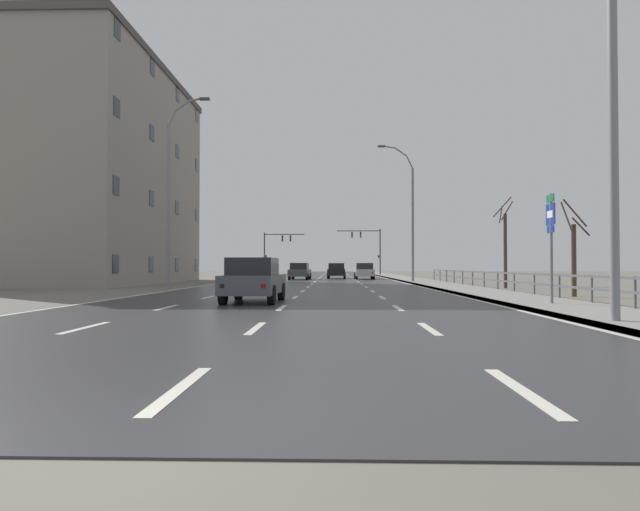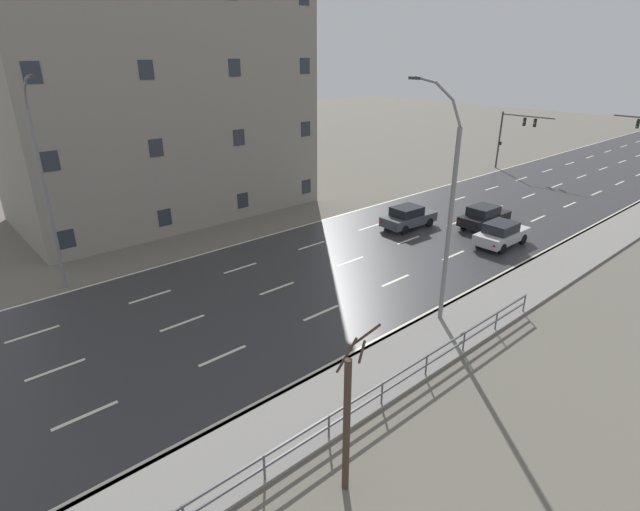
{
  "view_description": "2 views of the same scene",
  "coord_description": "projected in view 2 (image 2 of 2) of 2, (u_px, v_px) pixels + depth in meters",
  "views": [
    {
      "loc": [
        1.6,
        -3.57,
        1.28
      ],
      "look_at": [
        -0.25,
        65.23,
        2.62
      ],
      "focal_mm": 30.47,
      "sensor_mm": 36.0,
      "label": 1
    },
    {
      "loc": [
        18.91,
        20.69,
        11.54
      ],
      "look_at": [
        0.0,
        37.41,
        1.06
      ],
      "focal_mm": 27.69,
      "sensor_mm": 36.0,
      "label": 2
    }
  ],
  "objects": [
    {
      "name": "car_far_left",
      "position": [
        408.0,
        217.0,
        34.54
      ],
      "size": [
        2.01,
        4.19,
        1.57
      ],
      "rotation": [
        0.0,
        0.0,
        -0.05
      ],
      "color": "#474C51",
      "rests_on": "ground"
    },
    {
      "name": "street_lamp_midground",
      "position": [
        447.0,
        212.0,
        21.07
      ],
      "size": [
        2.77,
        0.24,
        10.61
      ],
      "color": "slate",
      "rests_on": "ground"
    },
    {
      "name": "car_near_right",
      "position": [
        484.0,
        216.0,
        34.65
      ],
      "size": [
        1.9,
        4.13,
        1.57
      ],
      "rotation": [
        0.0,
        0.0,
        -0.02
      ],
      "color": "black",
      "rests_on": "ground"
    },
    {
      "name": "street_lamp_left_bank",
      "position": [
        46.0,
        191.0,
        24.0
      ],
      "size": [
        2.37,
        0.24,
        10.67
      ],
      "color": "slate",
      "rests_on": "ground"
    },
    {
      "name": "road_asphalt_strip",
      "position": [
        520.0,
        199.0,
        41.56
      ],
      "size": [
        14.0,
        120.0,
        0.03
      ],
      "color": "#303033",
      "rests_on": "ground"
    },
    {
      "name": "traffic_signal_left",
      "position": [
        513.0,
        131.0,
        50.36
      ],
      "size": [
        5.52,
        0.36,
        5.82
      ],
      "color": "#38383A",
      "rests_on": "ground"
    },
    {
      "name": "sidewalk_right",
      "position": [
        630.0,
        223.0,
        35.71
      ],
      "size": [
        3.0,
        120.0,
        0.12
      ],
      "color": "gray",
      "rests_on": "ground"
    },
    {
      "name": "brick_building",
      "position": [
        158.0,
        102.0,
        35.79
      ],
      "size": [
        11.77,
        21.08,
        16.2
      ],
      "color": "gray",
      "rests_on": "ground"
    },
    {
      "name": "ground_plane",
      "position": [
        434.0,
        232.0,
        34.24
      ],
      "size": [
        160.0,
        160.0,
        0.12
      ],
      "color": "#666056"
    },
    {
      "name": "bare_tree_mid",
      "position": [
        348.0,
        420.0,
        13.22
      ],
      "size": [
        1.11,
        0.66,
        5.39
      ],
      "color": "#423328",
      "rests_on": "ground"
    },
    {
      "name": "car_near_left",
      "position": [
        502.0,
        234.0,
        31.37
      ],
      "size": [
        1.84,
        4.1,
        1.57
      ],
      "rotation": [
        0.0,
        0.0,
        -0.0
      ],
      "color": "#B7B7BC",
      "rests_on": "ground"
    }
  ]
}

